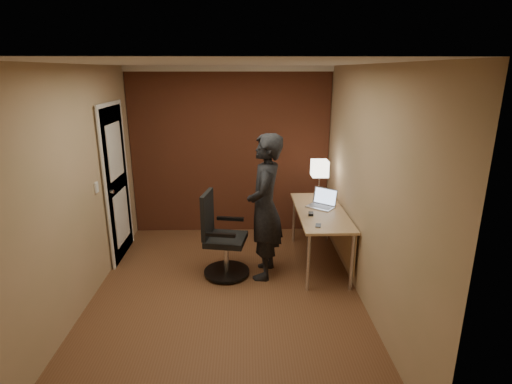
# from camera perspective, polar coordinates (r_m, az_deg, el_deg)

# --- Properties ---
(room) EXTENTS (4.00, 4.00, 4.00)m
(room) POSITION_cam_1_polar(r_m,az_deg,el_deg) (5.65, -6.64, 5.98)
(room) COLOR brown
(room) RESTS_ON ground
(desk) EXTENTS (0.60, 1.50, 0.73)m
(desk) POSITION_cam_1_polar(r_m,az_deg,el_deg) (5.20, 9.95, -3.92)
(desk) COLOR tan
(desk) RESTS_ON ground
(desk_lamp) EXTENTS (0.22, 0.22, 0.54)m
(desk_lamp) POSITION_cam_1_polar(r_m,az_deg,el_deg) (5.53, 9.08, 3.29)
(desk_lamp) COLOR silver
(desk_lamp) RESTS_ON desk
(laptop) EXTENTS (0.42, 0.41, 0.23)m
(laptop) POSITION_cam_1_polar(r_m,az_deg,el_deg) (5.28, 9.50, -1.39)
(laptop) COLOR silver
(laptop) RESTS_ON desk
(mouse) EXTENTS (0.07, 0.11, 0.03)m
(mouse) POSITION_cam_1_polar(r_m,az_deg,el_deg) (4.96, 7.84, -3.11)
(mouse) COLOR black
(mouse) RESTS_ON desk
(phone) EXTENTS (0.08, 0.13, 0.01)m
(phone) POSITION_cam_1_polar(r_m,az_deg,el_deg) (4.64, 8.88, -4.74)
(phone) COLOR black
(phone) RESTS_ON desk
(office_chair) EXTENTS (0.56, 0.62, 1.04)m
(office_chair) POSITION_cam_1_polar(r_m,az_deg,el_deg) (4.90, -5.07, -6.88)
(office_chair) COLOR black
(office_chair) RESTS_ON ground
(person) EXTENTS (0.53, 0.71, 1.76)m
(person) POSITION_cam_1_polar(r_m,az_deg,el_deg) (4.73, 1.28, -2.21)
(person) COLOR black
(person) RESTS_ON ground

